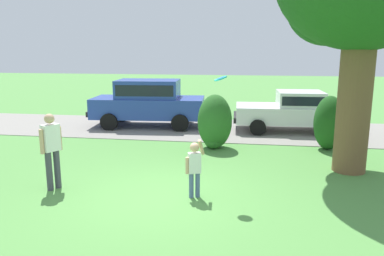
# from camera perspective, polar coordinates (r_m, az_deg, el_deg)

# --- Properties ---
(ground_plane) EXTENTS (80.00, 80.00, 0.00)m
(ground_plane) POSITION_cam_1_polar(r_m,az_deg,el_deg) (8.32, -4.75, -10.28)
(ground_plane) COLOR #518E42
(driveway_strip) EXTENTS (28.00, 4.40, 0.02)m
(driveway_strip) POSITION_cam_1_polar(r_m,az_deg,el_deg) (15.05, 1.58, -0.15)
(driveway_strip) COLOR gray
(driveway_strip) RESTS_ON ground
(shrub_near_tree) EXTENTS (1.10, 1.15, 1.73)m
(shrub_near_tree) POSITION_cam_1_polar(r_m,az_deg,el_deg) (12.06, 3.45, 0.76)
(shrub_near_tree) COLOR #286023
(shrub_near_tree) RESTS_ON ground
(shrub_centre_left) EXTENTS (0.94, 1.04, 1.72)m
(shrub_centre_left) POSITION_cam_1_polar(r_m,az_deg,el_deg) (12.62, 20.03, 0.74)
(shrub_centre_left) COLOR #1E511C
(shrub_centre_left) RESTS_ON ground
(parked_sedan) EXTENTS (4.46, 2.22, 1.56)m
(parked_sedan) POSITION_cam_1_polar(r_m,az_deg,el_deg) (15.06, 15.13, 2.69)
(parked_sedan) COLOR white
(parked_sedan) RESTS_ON ground
(parked_suv) EXTENTS (4.82, 2.35, 1.92)m
(parked_suv) POSITION_cam_1_polar(r_m,az_deg,el_deg) (15.54, -6.61, 4.15)
(parked_suv) COLOR #28429E
(parked_suv) RESTS_ON ground
(child_thrower) EXTENTS (0.39, 0.37, 1.29)m
(child_thrower) POSITION_cam_1_polar(r_m,az_deg,el_deg) (8.02, 0.38, -5.65)
(child_thrower) COLOR #4C608C
(child_thrower) RESTS_ON ground
(frisbee) EXTENTS (0.28, 0.28, 0.13)m
(frisbee) POSITION_cam_1_polar(r_m,az_deg,el_deg) (7.98, 4.36, 7.49)
(frisbee) COLOR #1EB7B2
(adult_onlooker) EXTENTS (0.37, 0.47, 1.74)m
(adult_onlooker) POSITION_cam_1_polar(r_m,az_deg,el_deg) (8.99, -20.50, -2.73)
(adult_onlooker) COLOR #3F3F4C
(adult_onlooker) RESTS_ON ground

